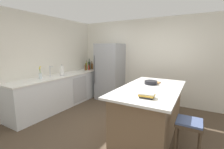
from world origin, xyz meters
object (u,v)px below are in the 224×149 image
at_px(flower_vase, 40,75).
at_px(kitchen_island, 150,109).
at_px(paper_towel_roll, 62,71).
at_px(olive_oil_bottle, 87,66).
at_px(hot_sauce_bottle, 89,67).
at_px(mixing_bowl, 151,82).
at_px(whiskey_bottle, 92,66).
at_px(cookbook_stack, 147,95).
at_px(cutting_board, 153,82).
at_px(syrup_bottle, 86,68).
at_px(sink_faucet, 50,71).
at_px(refrigerator, 110,72).
at_px(wine_bottle, 89,65).
at_px(bar_stool, 189,129).

bearing_deg(flower_vase, kitchen_island, 10.87).
bearing_deg(paper_towel_roll, flower_vase, -97.18).
distance_m(kitchen_island, olive_oil_bottle, 3.06).
height_order(hot_sauce_bottle, mixing_bowl, hot_sauce_bottle).
xyz_separation_m(whiskey_bottle, mixing_bowl, (2.59, -1.32, -0.07)).
distance_m(olive_oil_bottle, cookbook_stack, 3.43).
distance_m(kitchen_island, cutting_board, 0.68).
bearing_deg(syrup_bottle, cutting_board, -16.19).
distance_m(sink_faucet, whiskey_bottle, 1.81).
xyz_separation_m(sink_faucet, mixing_bowl, (2.63, 0.50, -0.12)).
xyz_separation_m(refrigerator, whiskey_bottle, (-0.88, 0.17, 0.12)).
bearing_deg(syrup_bottle, flower_vase, -91.02).
bearing_deg(sink_faucet, syrup_bottle, 88.07).
bearing_deg(refrigerator, wine_bottle, 175.13).
height_order(bar_stool, sink_faucet, sink_faucet).
relative_size(wine_bottle, mixing_bowl, 1.43).
distance_m(kitchen_island, refrigerator, 2.34).
bearing_deg(olive_oil_bottle, sink_faucet, -90.82).
xyz_separation_m(refrigerator, syrup_bottle, (-0.87, -0.21, 0.11)).
distance_m(paper_towel_roll, mixing_bowl, 2.54).
distance_m(whiskey_bottle, hot_sauce_bottle, 0.20).
height_order(whiskey_bottle, syrup_bottle, whiskey_bottle).
relative_size(whiskey_bottle, syrup_bottle, 1.19).
bearing_deg(syrup_bottle, wine_bottle, 101.19).
height_order(whiskey_bottle, wine_bottle, wine_bottle).
height_order(flower_vase, cutting_board, flower_vase).
height_order(paper_towel_roll, mixing_bowl, paper_towel_roll).
bearing_deg(cookbook_stack, cutting_board, 100.34).
xyz_separation_m(hot_sauce_bottle, cookbook_stack, (2.78, -2.07, -0.05)).
distance_m(wine_bottle, syrup_bottle, 0.30).
bearing_deg(cookbook_stack, paper_towel_roll, 164.32).
height_order(sink_faucet, olive_oil_bottle, olive_oil_bottle).
relative_size(syrup_bottle, cookbook_stack, 0.98).
distance_m(hot_sauce_bottle, olive_oil_bottle, 0.11).
xyz_separation_m(cookbook_stack, mixing_bowl, (-0.21, 0.95, 0.00)).
bearing_deg(wine_bottle, cutting_board, -21.47).
bearing_deg(cutting_board, whiskey_bottle, 156.43).
distance_m(olive_oil_bottle, cutting_board, 2.74).
relative_size(whiskey_bottle, olive_oil_bottle, 0.88).
bearing_deg(refrigerator, syrup_bottle, -166.54).
relative_size(kitchen_island, whiskey_bottle, 7.08).
relative_size(refrigerator, wine_bottle, 4.78).
bearing_deg(sink_faucet, mixing_bowl, 10.68).
distance_m(hot_sauce_bottle, cookbook_stack, 3.47).
bearing_deg(kitchen_island, cookbook_stack, -79.47).
bearing_deg(hot_sauce_bottle, flower_vase, -91.02).
xyz_separation_m(kitchen_island, cutting_board, (-0.09, 0.48, 0.47)).
relative_size(refrigerator, flower_vase, 5.68).
height_order(refrigerator, hot_sauce_bottle, refrigerator).
height_order(kitchen_island, wine_bottle, wine_bottle).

